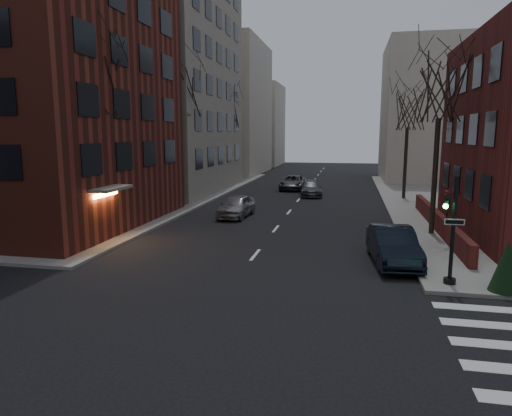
% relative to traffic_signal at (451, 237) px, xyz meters
% --- Properties ---
extents(ground, '(160.00, 160.00, 0.00)m').
position_rel_traffic_signal_xyz_m(ground, '(-7.94, -8.99, -1.91)').
color(ground, black).
rests_on(ground, ground).
extents(sidewalk_far_left, '(44.00, 44.00, 0.15)m').
position_rel_traffic_signal_xyz_m(sidewalk_far_left, '(-36.94, 21.01, -1.83)').
color(sidewalk_far_left, gray).
rests_on(sidewalk_far_left, ground).
extents(building_left_brick, '(15.00, 15.00, 18.00)m').
position_rel_traffic_signal_xyz_m(building_left_brick, '(-23.44, 7.51, 7.09)').
color(building_left_brick, maroon).
rests_on(building_left_brick, ground).
extents(building_left_tan, '(18.00, 18.00, 28.00)m').
position_rel_traffic_signal_xyz_m(building_left_tan, '(-24.94, 25.01, 12.09)').
color(building_left_tan, gray).
rests_on(building_left_tan, ground).
extents(low_wall_right, '(0.35, 16.00, 1.00)m').
position_rel_traffic_signal_xyz_m(low_wall_right, '(1.36, 10.01, -1.26)').
color(low_wall_right, '#5C1D1A').
rests_on(low_wall_right, sidewalk_far_right).
extents(building_distant_la, '(14.00, 16.00, 18.00)m').
position_rel_traffic_signal_xyz_m(building_distant_la, '(-22.94, 46.01, 7.09)').
color(building_distant_la, beige).
rests_on(building_distant_la, ground).
extents(building_distant_ra, '(14.00, 14.00, 16.00)m').
position_rel_traffic_signal_xyz_m(building_distant_ra, '(7.06, 41.01, 6.09)').
color(building_distant_ra, beige).
rests_on(building_distant_ra, ground).
extents(building_distant_lb, '(10.00, 12.00, 14.00)m').
position_rel_traffic_signal_xyz_m(building_distant_lb, '(-20.94, 63.01, 5.09)').
color(building_distant_lb, beige).
rests_on(building_distant_lb, ground).
extents(traffic_signal, '(0.76, 0.44, 4.00)m').
position_rel_traffic_signal_xyz_m(traffic_signal, '(0.00, 0.00, 0.00)').
color(traffic_signal, black).
rests_on(traffic_signal, sidewalk_far_right).
extents(tree_left_a, '(4.18, 4.18, 10.26)m').
position_rel_traffic_signal_xyz_m(tree_left_a, '(-16.74, 5.01, 6.56)').
color(tree_left_a, '#2D231C').
rests_on(tree_left_a, sidewalk_far_left).
extents(tree_left_b, '(4.40, 4.40, 10.80)m').
position_rel_traffic_signal_xyz_m(tree_left_b, '(-16.74, 17.01, 7.00)').
color(tree_left_b, '#2D231C').
rests_on(tree_left_b, sidewalk_far_left).
extents(tree_left_c, '(3.96, 3.96, 9.72)m').
position_rel_traffic_signal_xyz_m(tree_left_c, '(-16.74, 31.01, 6.12)').
color(tree_left_c, '#2D231C').
rests_on(tree_left_c, sidewalk_far_left).
extents(tree_right_a, '(3.96, 3.96, 9.72)m').
position_rel_traffic_signal_xyz_m(tree_right_a, '(0.86, 9.01, 6.12)').
color(tree_right_a, '#2D231C').
rests_on(tree_right_a, sidewalk_far_right).
extents(tree_right_b, '(3.74, 3.74, 9.18)m').
position_rel_traffic_signal_xyz_m(tree_right_b, '(0.86, 23.01, 5.68)').
color(tree_right_b, '#2D231C').
rests_on(tree_right_b, sidewalk_far_right).
extents(streetlamp_near, '(0.36, 0.36, 6.28)m').
position_rel_traffic_signal_xyz_m(streetlamp_near, '(-16.14, 13.01, 2.33)').
color(streetlamp_near, black).
rests_on(streetlamp_near, sidewalk_far_left).
extents(streetlamp_far, '(0.36, 0.36, 6.28)m').
position_rel_traffic_signal_xyz_m(streetlamp_far, '(-16.14, 33.01, 2.33)').
color(streetlamp_far, black).
rests_on(streetlamp_far, sidewalk_far_left).
extents(parked_sedan, '(2.21, 5.05, 1.61)m').
position_rel_traffic_signal_xyz_m(parked_sedan, '(-1.74, 2.83, -1.10)').
color(parked_sedan, black).
rests_on(parked_sedan, ground).
extents(car_lane_silver, '(2.06, 4.52, 1.50)m').
position_rel_traffic_signal_xyz_m(car_lane_silver, '(-11.21, 12.38, -1.16)').
color(car_lane_silver, '#97979C').
rests_on(car_lane_silver, ground).
extents(car_lane_gray, '(2.43, 4.82, 1.34)m').
position_rel_traffic_signal_xyz_m(car_lane_gray, '(-7.14, 23.98, -1.24)').
color(car_lane_gray, '#393A3E').
rests_on(car_lane_gray, ground).
extents(car_lane_far, '(2.41, 5.13, 1.42)m').
position_rel_traffic_signal_xyz_m(car_lane_far, '(-9.31, 28.29, -1.20)').
color(car_lane_far, '#404045').
rests_on(car_lane_far, ground).
extents(sandwich_board, '(0.46, 0.59, 0.85)m').
position_rel_traffic_signal_xyz_m(sandwich_board, '(-0.64, 5.89, -1.33)').
color(sandwich_board, white).
rests_on(sandwich_board, sidewalk_far_right).
extents(evergreen_shrub, '(1.30, 1.30, 1.84)m').
position_rel_traffic_signal_xyz_m(evergreen_shrub, '(1.80, -0.49, -0.84)').
color(evergreen_shrub, black).
rests_on(evergreen_shrub, sidewalk_far_right).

